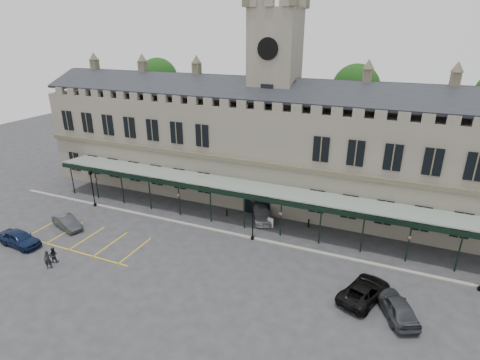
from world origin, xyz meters
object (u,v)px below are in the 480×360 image
at_px(car_left_a, 20,238).
at_px(person_a, 48,260).
at_px(sign_board, 270,223).
at_px(traffic_cone, 377,291).
at_px(car_taxi, 262,213).
at_px(car_van, 364,291).
at_px(clock_tower, 274,93).
at_px(person_b, 53,255).
at_px(lamp_post_mid, 253,215).
at_px(lamp_post_left, 92,184).
at_px(car_right_a, 396,307).
at_px(car_left_b, 67,222).
at_px(station_building, 272,149).

bearing_deg(car_left_a, person_a, -102.63).
xyz_separation_m(sign_board, person_a, (-15.70, -14.86, 0.34)).
bearing_deg(sign_board, traffic_cone, -30.07).
xyz_separation_m(car_taxi, car_van, (12.00, -9.67, 0.03)).
relative_size(clock_tower, traffic_cone, 31.82).
xyz_separation_m(traffic_cone, person_b, (-27.52, -6.65, 0.38)).
bearing_deg(car_left_a, lamp_post_mid, -60.15).
height_order(lamp_post_left, car_taxi, lamp_post_left).
height_order(lamp_post_mid, car_right_a, lamp_post_mid).
bearing_deg(lamp_post_left, traffic_cone, -7.16).
bearing_deg(person_b, clock_tower, -148.98).
xyz_separation_m(lamp_post_left, car_left_a, (-0.20, -9.92, -2.04)).
xyz_separation_m(sign_board, car_left_b, (-20.00, -8.67, 0.16)).
distance_m(traffic_cone, person_a, 28.19).
bearing_deg(car_left_b, person_a, -127.70).
height_order(lamp_post_mid, traffic_cone, lamp_post_mid).
bearing_deg(car_left_b, person_b, -125.95).
relative_size(sign_board, person_b, 0.72).
height_order(sign_board, car_taxi, car_taxi).
distance_m(traffic_cone, person_b, 28.32).
xyz_separation_m(car_left_b, person_a, (4.30, -6.19, 0.18)).
bearing_deg(clock_tower, person_b, -122.27).
bearing_deg(person_b, traffic_cone, 166.86).
bearing_deg(car_left_a, car_right_a, -79.58).
relative_size(car_van, car_right_a, 1.12).
height_order(traffic_cone, car_taxi, car_taxi).
height_order(station_building, car_left_a, station_building).
bearing_deg(car_van, lamp_post_mid, -1.83).
xyz_separation_m(lamp_post_left, car_taxi, (19.77, 4.73, -2.12)).
relative_size(sign_board, car_left_b, 0.26).
distance_m(traffic_cone, car_van, 1.31).
distance_m(lamp_post_left, car_taxi, 20.44).
distance_m(car_right_a, person_a, 29.12).
bearing_deg(traffic_cone, station_building, 133.42).
distance_m(car_taxi, car_van, 15.41).
height_order(station_building, lamp_post_left, station_building).
xyz_separation_m(lamp_post_mid, car_left_a, (-20.61, -10.03, -1.94)).
relative_size(car_left_a, car_van, 0.87).
relative_size(station_building, lamp_post_left, 12.59).
bearing_deg(car_left_a, traffic_cone, -76.08).
bearing_deg(lamp_post_mid, traffic_cone, -18.90).
distance_m(car_left_b, person_b, 6.61).
height_order(lamp_post_mid, car_left_b, lamp_post_mid).
bearing_deg(car_right_a, car_van, -50.12).
bearing_deg(person_b, car_right_a, 162.61).
distance_m(traffic_cone, car_right_a, 2.40).
height_order(car_left_b, person_b, person_b).
xyz_separation_m(lamp_post_left, car_right_a, (34.15, -6.01, -2.03)).
bearing_deg(car_taxi, station_building, 71.43).
xyz_separation_m(car_taxi, person_a, (-14.20, -16.37, 0.17)).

